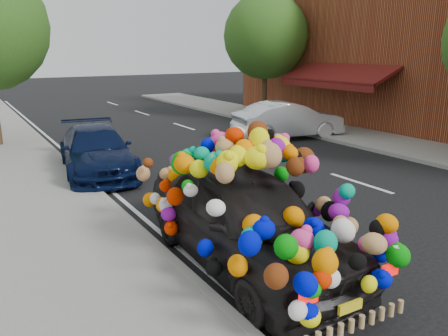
% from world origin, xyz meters
% --- Properties ---
extents(ground, '(100.00, 100.00, 0.00)m').
position_xyz_m(ground, '(0.00, 0.00, 0.00)').
color(ground, black).
rests_on(ground, ground).
extents(sidewalk, '(4.00, 60.00, 0.12)m').
position_xyz_m(sidewalk, '(-4.30, 0.00, 0.06)').
color(sidewalk, gray).
rests_on(sidewalk, ground).
extents(kerb, '(0.15, 60.00, 0.13)m').
position_xyz_m(kerb, '(-2.35, 0.00, 0.07)').
color(kerb, gray).
rests_on(kerb, ground).
extents(footpath_far, '(3.00, 40.00, 0.12)m').
position_xyz_m(footpath_far, '(8.20, 3.00, 0.06)').
color(footpath_far, gray).
rests_on(footpath_far, ground).
extents(lane_markings, '(6.00, 50.00, 0.01)m').
position_xyz_m(lane_markings, '(3.60, 0.00, 0.01)').
color(lane_markings, silver).
rests_on(lane_markings, ground).
extents(tree_far_b, '(4.00, 4.00, 5.90)m').
position_xyz_m(tree_far_b, '(8.00, 10.00, 3.89)').
color(tree_far_b, '#332114').
rests_on(tree_far_b, ground).
extents(plush_art_car, '(2.41, 4.78, 2.18)m').
position_xyz_m(plush_art_car, '(-1.33, -2.00, 1.12)').
color(plush_art_car, black).
rests_on(plush_art_car, ground).
extents(navy_sedan, '(2.39, 4.55, 1.26)m').
position_xyz_m(navy_sedan, '(-1.80, 4.50, 0.63)').
color(navy_sedan, black).
rests_on(navy_sedan, ground).
extents(silver_hatchback, '(4.44, 2.30, 1.39)m').
position_xyz_m(silver_hatchback, '(5.84, 5.55, 0.70)').
color(silver_hatchback, silver).
rests_on(silver_hatchback, ground).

